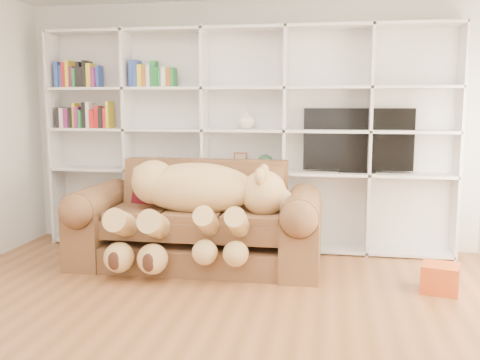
% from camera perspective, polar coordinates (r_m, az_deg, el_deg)
% --- Properties ---
extents(floor, '(5.00, 5.00, 0.00)m').
position_cam_1_polar(floor, '(3.86, -5.22, -16.05)').
color(floor, brown).
rests_on(floor, ground).
extents(wall_back, '(5.00, 0.02, 2.70)m').
position_cam_1_polar(wall_back, '(5.98, 0.80, 5.89)').
color(wall_back, white).
rests_on(wall_back, floor).
extents(bookshelf, '(4.43, 0.35, 2.40)m').
position_cam_1_polar(bookshelf, '(5.89, -1.73, 5.42)').
color(bookshelf, silver).
rests_on(bookshelf, floor).
extents(sofa, '(2.40, 1.04, 1.01)m').
position_cam_1_polar(sofa, '(5.34, -4.48, -4.91)').
color(sofa, brown).
rests_on(sofa, floor).
extents(teddy_bear, '(1.66, 0.95, 0.96)m').
position_cam_1_polar(teddy_bear, '(5.08, -4.78, -2.07)').
color(teddy_bear, '#DAB26D').
rests_on(teddy_bear, sofa).
extents(throw_pillow, '(0.44, 0.32, 0.42)m').
position_cam_1_polar(throw_pillow, '(5.58, -9.33, -0.98)').
color(throw_pillow, '#5A0F24').
rests_on(throw_pillow, sofa).
extents(gift_box, '(0.36, 0.35, 0.24)m').
position_cam_1_polar(gift_box, '(4.90, 20.57, -9.78)').
color(gift_box, '#BD4819').
rests_on(gift_box, floor).
extents(tv, '(1.14, 0.18, 0.67)m').
position_cam_1_polar(tv, '(5.78, 12.48, 4.12)').
color(tv, black).
rests_on(tv, bookshelf).
extents(picture_frame, '(0.15, 0.06, 0.19)m').
position_cam_1_polar(picture_frame, '(5.82, 0.05, 2.06)').
color(picture_frame, brown).
rests_on(picture_frame, bookshelf).
extents(green_vase, '(0.18, 0.18, 0.18)m').
position_cam_1_polar(green_vase, '(5.79, 2.72, 1.86)').
color(green_vase, '#2C5538').
rests_on(green_vase, bookshelf).
extents(figurine_tall, '(0.07, 0.07, 0.14)m').
position_cam_1_polar(figurine_tall, '(6.07, -9.08, 1.88)').
color(figurine_tall, silver).
rests_on(figurine_tall, bookshelf).
extents(figurine_short, '(0.10, 0.10, 0.14)m').
position_cam_1_polar(figurine_short, '(6.00, -7.08, 1.84)').
color(figurine_short, silver).
rests_on(figurine_short, bookshelf).
extents(snow_globe, '(0.11, 0.11, 0.11)m').
position_cam_1_polar(snow_globe, '(5.96, -5.60, 1.76)').
color(snow_globe, silver).
rests_on(snow_globe, bookshelf).
extents(shelf_vase, '(0.23, 0.23, 0.21)m').
position_cam_1_polar(shelf_vase, '(5.79, 0.58, 6.50)').
color(shelf_vase, beige).
rests_on(shelf_vase, bookshelf).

